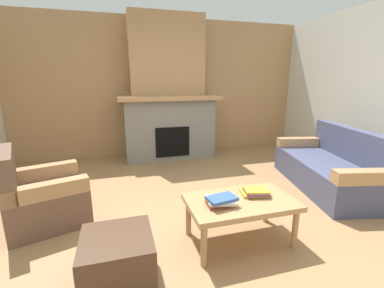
{
  "coord_description": "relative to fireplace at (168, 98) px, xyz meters",
  "views": [
    {
      "loc": [
        -0.96,
        -2.41,
        1.52
      ],
      "look_at": [
        -0.06,
        0.7,
        0.71
      ],
      "focal_mm": 24.22,
      "sensor_mm": 36.0,
      "label": 1
    }
  ],
  "objects": [
    {
      "name": "book_stack_near_edge",
      "position": [
        -0.13,
        -3.08,
        -0.69
      ],
      "size": [
        0.28,
        0.25,
        0.08
      ],
      "color": "#B23833",
      "rests_on": "coffee_table"
    },
    {
      "name": "couch",
      "position": [
        1.93,
        -2.22,
        -0.88
      ],
      "size": [
        1.23,
        1.94,
        0.85
      ],
      "color": "#474C6B",
      "rests_on": "ground"
    },
    {
      "name": "book_stack_center",
      "position": [
        0.27,
        -2.97,
        -0.7
      ],
      "size": [
        0.3,
        0.27,
        0.07
      ],
      "color": "gold",
      "rests_on": "coffee_table"
    },
    {
      "name": "ground",
      "position": [
        0.0,
        -2.62,
        -1.16
      ],
      "size": [
        9.0,
        9.0,
        0.0
      ],
      "primitive_type": "plane",
      "color": "#9E754C"
    },
    {
      "name": "armchair",
      "position": [
        -1.81,
        -2.13,
        -0.87
      ],
      "size": [
        0.95,
        0.95,
        0.85
      ],
      "color": "brown",
      "rests_on": "ground"
    },
    {
      "name": "ottoman",
      "position": [
        -1.03,
        -3.27,
        -0.96
      ],
      "size": [
        0.52,
        0.52,
        0.4
      ],
      "primitive_type": "cube",
      "color": "#4C3323",
      "rests_on": "ground"
    },
    {
      "name": "fireplace",
      "position": [
        0.0,
        0.0,
        0.0
      ],
      "size": [
        1.9,
        0.82,
        2.7
      ],
      "color": "gray",
      "rests_on": "ground"
    },
    {
      "name": "coffee_table",
      "position": [
        0.09,
        -3.03,
        -0.79
      ],
      "size": [
        1.0,
        0.6,
        0.43
      ],
      "color": "tan",
      "rests_on": "ground"
    },
    {
      "name": "wall_back_wood_panel",
      "position": [
        0.0,
        0.38,
        0.19
      ],
      "size": [
        6.0,
        0.12,
        2.7
      ],
      "primitive_type": "cube",
      "color": "tan",
      "rests_on": "ground"
    }
  ]
}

